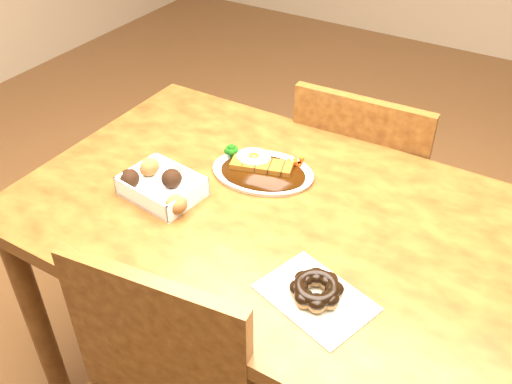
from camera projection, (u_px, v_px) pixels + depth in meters
The scene contains 5 objects.
table at pixel (268, 239), 1.41m from camera, with size 1.20×0.80×0.75m.
chair_far at pixel (364, 190), 1.86m from camera, with size 0.44×0.44×0.87m.
katsu_curry_plate at pixel (261, 169), 1.46m from camera, with size 0.29×0.24×0.05m.
donut_box at pixel (160, 185), 1.38m from camera, with size 0.21×0.16×0.05m.
pon_de_ring at pixel (316, 290), 1.11m from camera, with size 0.25×0.21×0.04m.
Camera 1 is at (0.52, -0.91, 1.60)m, focal length 40.00 mm.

